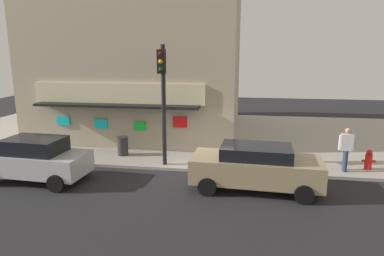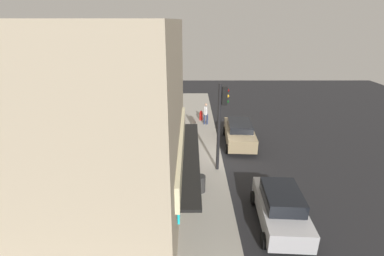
{
  "view_description": "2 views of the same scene",
  "coord_description": "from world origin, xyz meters",
  "px_view_note": "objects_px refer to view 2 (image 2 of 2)",
  "views": [
    {
      "loc": [
        1.64,
        -13.39,
        4.89
      ],
      "look_at": [
        -0.63,
        1.38,
        1.55
      ],
      "focal_mm": 32.33,
      "sensor_mm": 36.0,
      "label": 1
    },
    {
      "loc": [
        -15.75,
        1.94,
        8.22
      ],
      "look_at": [
        -0.31,
        1.9,
        2.15
      ],
      "focal_mm": 25.81,
      "sensor_mm": 36.0,
      "label": 2
    }
  ],
  "objects_px": {
    "pedestrian": "(206,113)",
    "fire_hydrant": "(201,116)",
    "trash_can": "(201,184)",
    "parked_car_silver": "(281,207)",
    "parked_car_tan": "(239,132)",
    "traffic_light": "(221,116)"
  },
  "relations": [
    {
      "from": "traffic_light",
      "to": "pedestrian",
      "type": "relative_size",
      "value": 2.82
    },
    {
      "from": "traffic_light",
      "to": "pedestrian",
      "type": "distance_m",
      "value": 7.75
    },
    {
      "from": "fire_hydrant",
      "to": "parked_car_tan",
      "type": "relative_size",
      "value": 0.18
    },
    {
      "from": "trash_can",
      "to": "parked_car_silver",
      "type": "bearing_deg",
      "value": -124.48
    },
    {
      "from": "trash_can",
      "to": "parked_car_silver",
      "type": "xyz_separation_m",
      "value": [
        -2.27,
        -3.3,
        0.29
      ]
    },
    {
      "from": "fire_hydrant",
      "to": "parked_car_tan",
      "type": "height_order",
      "value": "parked_car_tan"
    },
    {
      "from": "fire_hydrant",
      "to": "parked_car_silver",
      "type": "height_order",
      "value": "parked_car_silver"
    },
    {
      "from": "pedestrian",
      "to": "fire_hydrant",
      "type": "bearing_deg",
      "value": 19.55
    },
    {
      "from": "fire_hydrant",
      "to": "trash_can",
      "type": "relative_size",
      "value": 0.95
    },
    {
      "from": "pedestrian",
      "to": "parked_car_tan",
      "type": "bearing_deg",
      "value": -149.09
    },
    {
      "from": "pedestrian",
      "to": "parked_car_silver",
      "type": "distance_m",
      "value": 12.2
    },
    {
      "from": "trash_can",
      "to": "parked_car_silver",
      "type": "height_order",
      "value": "parked_car_silver"
    },
    {
      "from": "fire_hydrant",
      "to": "parked_car_silver",
      "type": "bearing_deg",
      "value": -167.27
    },
    {
      "from": "pedestrian",
      "to": "parked_car_silver",
      "type": "height_order",
      "value": "pedestrian"
    },
    {
      "from": "trash_can",
      "to": "parked_car_tan",
      "type": "height_order",
      "value": "parked_car_tan"
    },
    {
      "from": "pedestrian",
      "to": "traffic_light",
      "type": "bearing_deg",
      "value": -176.8
    },
    {
      "from": "parked_car_silver",
      "to": "parked_car_tan",
      "type": "bearing_deg",
      "value": 2.7
    },
    {
      "from": "fire_hydrant",
      "to": "traffic_light",
      "type": "bearing_deg",
      "value": -174.75
    },
    {
      "from": "traffic_light",
      "to": "parked_car_silver",
      "type": "bearing_deg",
      "value": -154.53
    },
    {
      "from": "traffic_light",
      "to": "fire_hydrant",
      "type": "relative_size",
      "value": 5.99
    },
    {
      "from": "pedestrian",
      "to": "parked_car_tan",
      "type": "height_order",
      "value": "pedestrian"
    },
    {
      "from": "trash_can",
      "to": "parked_car_silver",
      "type": "distance_m",
      "value": 4.01
    }
  ]
}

